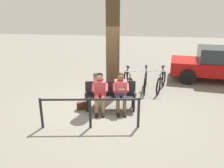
# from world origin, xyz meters

# --- Properties ---
(ground_plane) EXTENTS (40.00, 40.00, 0.00)m
(ground_plane) POSITION_xyz_m (0.00, 0.00, 0.00)
(ground_plane) COLOR slate
(bench) EXTENTS (1.66, 0.75, 0.87)m
(bench) POSITION_xyz_m (-0.23, -0.03, 0.51)
(bench) COLOR black
(bench) RESTS_ON ground
(person_reading) EXTENTS (0.54, 0.81, 1.20)m
(person_reading) POSITION_xyz_m (-0.57, 0.08, 0.66)
(person_reading) COLOR #D84C59
(person_reading) RESTS_ON ground
(person_companion) EXTENTS (0.54, 0.81, 1.20)m
(person_companion) POSITION_xyz_m (0.06, 0.19, 0.66)
(person_companion) COLOR #D84C59
(person_companion) RESTS_ON ground
(handbag) EXTENTS (0.33, 0.24, 0.24)m
(handbag) POSITION_xyz_m (0.66, 0.21, 0.12)
(handbag) COLOR #3F1E14
(handbag) RESTS_ON ground
(tree_trunk) EXTENTS (0.47, 0.47, 3.45)m
(tree_trunk) POSITION_xyz_m (-0.14, -1.05, 1.72)
(tree_trunk) COLOR #4C3823
(tree_trunk) RESTS_ON ground
(litter_bin) EXTENTS (0.35, 0.35, 0.77)m
(litter_bin) POSITION_xyz_m (0.44, -1.22, 0.39)
(litter_bin) COLOR slate
(litter_bin) RESTS_ON ground
(bicycle_green) EXTENTS (0.57, 1.64, 0.94)m
(bicycle_green) POSITION_xyz_m (-1.91, -2.00, 0.36)
(bicycle_green) COLOR black
(bicycle_green) RESTS_ON ground
(bicycle_orange) EXTENTS (0.48, 1.68, 0.94)m
(bicycle_orange) POSITION_xyz_m (-1.30, -1.94, 0.36)
(bicycle_orange) COLOR black
(bicycle_orange) RESTS_ON ground
(bicycle_red) EXTENTS (0.61, 1.63, 0.94)m
(bicycle_red) POSITION_xyz_m (-0.65, -1.78, 0.36)
(bicycle_red) COLOR black
(bicycle_red) RESTS_ON ground
(railing_fence) EXTENTS (2.61, 0.51, 0.85)m
(railing_fence) POSITION_xyz_m (0.11, 1.26, 0.58)
(railing_fence) COLOR black
(railing_fence) RESTS_ON ground
(parked_car) EXTENTS (4.37, 2.38, 1.47)m
(parked_car) POSITION_xyz_m (-4.58, -3.65, 0.77)
(parked_car) COLOR #A50C0C
(parked_car) RESTS_ON ground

